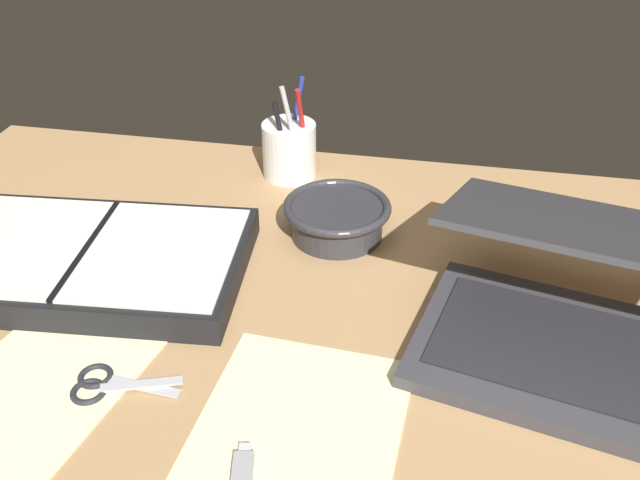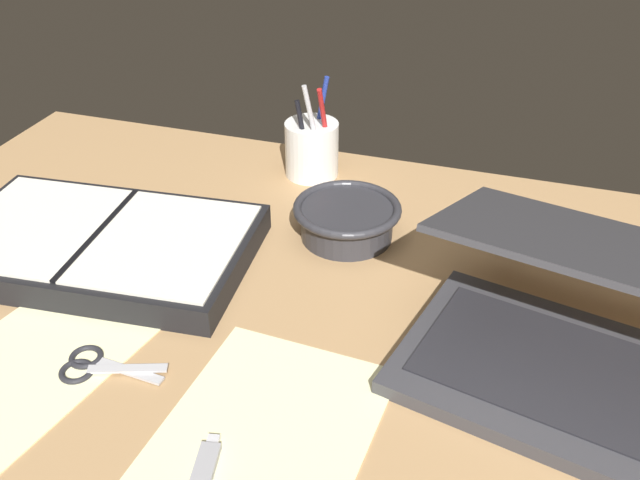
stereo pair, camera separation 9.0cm
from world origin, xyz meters
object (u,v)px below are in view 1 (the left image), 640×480
bowl (337,217)px  scissors (104,384)px  laptop (580,312)px  pen_cup (289,149)px  planner (90,260)px

bowl → scissors: size_ratio=1.28×
laptop → pen_cup: (-42.02, 35.32, -0.53)cm
bowl → pen_cup: (-10.87, 16.80, 1.75)cm
planner → scissors: size_ratio=3.56×
laptop → bowl: bearing=161.7°
pen_cup → planner: (-19.86, -32.22, -2.71)cm
bowl → scissors: (-19.72, -35.09, -2.65)cm
pen_cup → laptop: bearing=-40.0°
scissors → pen_cup: bearing=72.8°
laptop → scissors: 53.73cm
bowl → pen_cup: size_ratio=0.93×
pen_cup → planner: size_ratio=0.38×
laptop → planner: size_ratio=0.93×
laptop → bowl: (-31.16, 18.53, -2.28)cm
pen_cup → scissors: 52.82cm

